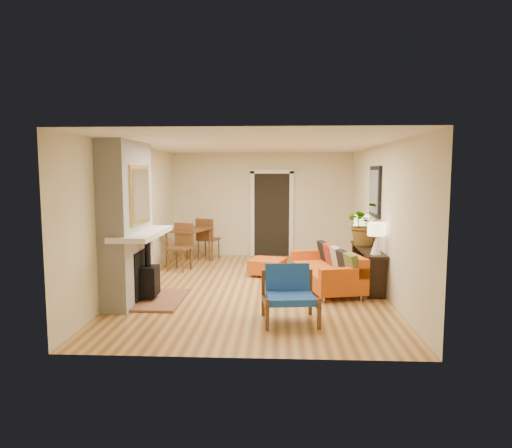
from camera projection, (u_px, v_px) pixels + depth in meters
The scene contains 10 objects.
room_shell at pixel (286, 209), 10.87m from camera, with size 6.50×6.50×6.50m.
fireplace at pixel (129, 226), 7.39m from camera, with size 1.09×1.68×2.60m.
sofa at pixel (330, 270), 8.33m from camera, with size 1.25×2.07×0.76m.
ottoman at pixel (267, 266), 9.37m from camera, with size 0.83×0.83×0.34m.
blue_chair at pixel (289, 291), 6.51m from camera, with size 0.83×0.82×0.79m.
dining_table at pixel (192, 236), 10.47m from camera, with size 1.18×1.91×1.01m.
console_table at pixel (368, 256), 8.41m from camera, with size 0.34×1.85×0.72m.
lamp_near at pixel (376, 235), 7.69m from camera, with size 0.30×0.30×0.54m.
lamp_far at pixel (361, 225), 9.11m from camera, with size 0.30×0.30×0.54m.
houseplant at pixel (365, 224), 8.62m from camera, with size 0.74×0.65×0.83m, color #1E5919.
Camera 1 is at (0.41, -8.23, 2.10)m, focal length 32.00 mm.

